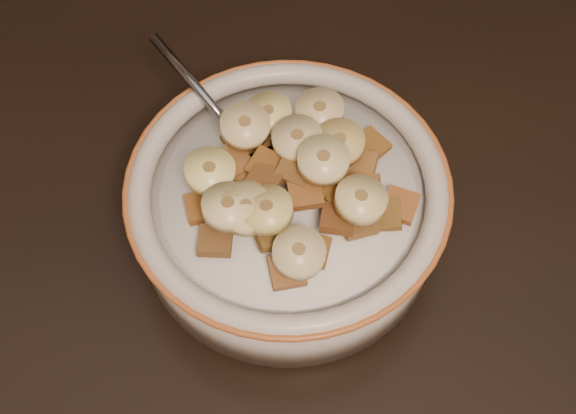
{
  "coord_description": "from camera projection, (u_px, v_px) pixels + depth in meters",
  "views": [
    {
      "loc": [
        -0.04,
        -0.13,
        1.22
      ],
      "look_at": [
        -0.02,
        0.14,
        0.78
      ],
      "focal_mm": 50.0,
      "sensor_mm": 36.0,
      "label": 1
    }
  ],
  "objects": [
    {
      "name": "banana_slice_4",
      "position": [
        246.0,
        209.0,
        0.46
      ],
      "size": [
        0.04,
        0.04,
        0.01
      ],
      "primitive_type": "cylinder",
      "rotation": [
        0.04,
        -0.04,
        0.55
      ],
      "color": "beige",
      "rests_on": "milk"
    },
    {
      "name": "banana_slice_10",
      "position": [
        320.0,
        111.0,
        0.51
      ],
      "size": [
        0.04,
        0.04,
        0.01
      ],
      "primitive_type": "cylinder",
      "rotation": [
        -0.05,
        -0.04,
        1.73
      ],
      "color": "tan",
      "rests_on": "milk"
    },
    {
      "name": "milk",
      "position": [
        288.0,
        193.0,
        0.5
      ],
      "size": [
        0.16,
        0.16,
        0.0
      ],
      "primitive_type": "cylinder",
      "color": "silver",
      "rests_on": "cereal_bowl"
    },
    {
      "name": "cereal_square_16",
      "position": [
        360.0,
        165.0,
        0.5
      ],
      "size": [
        0.03,
        0.03,
        0.01
      ],
      "primitive_type": "cube",
      "rotation": [
        -0.17,
        0.04,
        1.26
      ],
      "color": "olive",
      "rests_on": "milk"
    },
    {
      "name": "banana_slice_12",
      "position": [
        245.0,
        206.0,
        0.47
      ],
      "size": [
        0.04,
        0.04,
        0.01
      ],
      "primitive_type": "cylinder",
      "rotation": [
        0.05,
        0.06,
        2.61
      ],
      "color": "beige",
      "rests_on": "milk"
    },
    {
      "name": "banana_slice_6",
      "position": [
        268.0,
        115.0,
        0.51
      ],
      "size": [
        0.04,
        0.04,
        0.02
      ],
      "primitive_type": "cylinder",
      "rotation": [
        -0.12,
        -0.09,
        0.79
      ],
      "color": "#D8CE7F",
      "rests_on": "milk"
    },
    {
      "name": "cereal_square_25",
      "position": [
        295.0,
        169.0,
        0.48
      ],
      "size": [
        0.03,
        0.03,
        0.01
      ],
      "primitive_type": "cube",
      "rotation": [
        0.06,
        -0.15,
        1.08
      ],
      "color": "brown",
      "rests_on": "milk"
    },
    {
      "name": "cereal_square_14",
      "position": [
        370.0,
        145.0,
        0.51
      ],
      "size": [
        0.03,
        0.03,
        0.01
      ],
      "primitive_type": "cube",
      "rotation": [
        0.14,
        -0.1,
        2.29
      ],
      "color": "brown",
      "rests_on": "milk"
    },
    {
      "name": "banana_slice_11",
      "position": [
        228.0,
        207.0,
        0.46
      ],
      "size": [
        0.04,
        0.04,
        0.01
      ],
      "primitive_type": "cylinder",
      "rotation": [
        -0.03,
        0.11,
        1.32
      ],
      "color": "beige",
      "rests_on": "milk"
    },
    {
      "name": "cereal_square_17",
      "position": [
        361.0,
        187.0,
        0.49
      ],
      "size": [
        0.03,
        0.03,
        0.01
      ],
      "primitive_type": "cube",
      "rotation": [
        -0.15,
        0.08,
        1.22
      ],
      "color": "olive",
      "rests_on": "milk"
    },
    {
      "name": "cereal_square_13",
      "position": [
        304.0,
        145.0,
        0.49
      ],
      "size": [
        0.02,
        0.02,
        0.01
      ],
      "primitive_type": "cube",
      "rotation": [
        0.12,
        0.08,
        1.65
      ],
      "color": "olive",
      "rests_on": "milk"
    },
    {
      "name": "banana_slice_8",
      "position": [
        245.0,
        126.0,
        0.49
      ],
      "size": [
        0.04,
        0.04,
        0.01
      ],
      "primitive_type": "cylinder",
      "rotation": [
        0.1,
        0.03,
        0.18
      ],
      "color": "beige",
      "rests_on": "milk"
    },
    {
      "name": "cereal_square_5",
      "position": [
        243.0,
        205.0,
        0.48
      ],
      "size": [
        0.03,
        0.03,
        0.01
      ],
      "primitive_type": "cube",
      "rotation": [
        0.11,
        0.02,
        2.81
      ],
      "color": "#895A17",
      "rests_on": "milk"
    },
    {
      "name": "cereal_square_12",
      "position": [
        385.0,
        214.0,
        0.49
      ],
      "size": [
        0.02,
        0.02,
        0.01
      ],
      "primitive_type": "cube",
      "rotation": [
        -0.21,
        -0.14,
        1.51
      ],
      "color": "brown",
      "rests_on": "milk"
    },
    {
      "name": "cereal_square_10",
      "position": [
        272.0,
        234.0,
        0.47
      ],
      "size": [
        0.03,
        0.03,
        0.01
      ],
      "primitive_type": "cube",
      "rotation": [
        0.22,
        -0.01,
        1.88
      ],
      "color": "brown",
      "rests_on": "milk"
    },
    {
      "name": "cereal_square_9",
      "position": [
        233.0,
        175.0,
        0.49
      ],
      "size": [
        0.02,
        0.02,
        0.01
      ],
      "primitive_type": "cube",
      "rotation": [
        -0.04,
        0.04,
        1.61
      ],
      "color": "brown",
      "rests_on": "milk"
    },
    {
      "name": "cereal_square_3",
      "position": [
        332.0,
        181.0,
        0.48
      ],
      "size": [
        0.02,
        0.02,
        0.01
      ],
      "primitive_type": "cube",
      "rotation": [
        -0.18,
        -0.1,
        0.01
      ],
      "color": "brown",
      "rests_on": "milk"
    },
    {
      "name": "cereal_square_18",
      "position": [
        265.0,
        180.0,
        0.48
      ],
      "size": [
        0.03,
        0.03,
        0.01
      ],
      "primitive_type": "cube",
      "rotation": [
        0.18,
        0.11,
        2.71
      ],
      "color": "brown",
      "rests_on": "milk"
    },
    {
      "name": "banana_slice_7",
      "position": [
        210.0,
        171.0,
        0.48
      ],
      "size": [
        0.03,
        0.03,
        0.01
      ],
      "primitive_type": "cylinder",
      "rotation": [
        -0.04,
        0.07,
        0.09
      ],
      "color": "#FFF38B",
      "rests_on": "milk"
    },
    {
      "name": "cereal_square_28",
      "position": [
        266.0,
        166.0,
        0.49
      ],
      "size": [
        0.03,
        0.03,
        0.01
      ],
      "primitive_type": "cube",
      "rotation": [
        0.05,
        -0.07,
        1.03
      ],
      "color": "brown",
      "rests_on": "milk"
    },
    {
      "name": "cereal_square_15",
      "position": [
        235.0,
        164.0,
        0.49
      ],
      "size": [
        0.03,
        0.03,
        0.01
      ],
      "primitive_type": "cube",
      "rotation": [
        -0.09,
        0.13,
        0.56
      ],
      "color": "brown",
      "rests_on": "milk"
    },
    {
      "name": "cereal_square_0",
      "position": [
        215.0,
        241.0,
        0.47
      ],
      "size": [
        0.02,
        0.02,
        0.01
      ],
      "primitive_type": "cube",
      "rotation": [
        -0.01,
        0.08,
        1.47
      ],
      "color": "brown",
      "rests_on": "milk"
    },
    {
      "name": "cereal_square_4",
      "position": [
        349.0,
        200.0,
        0.48
      ],
      "size": [
        0.03,
        0.03,
        0.01
      ],
      "primitive_type": "cube",
      "rotation": [
        0.0,
        0.06,
        2.31
      ],
      "color": "brown",
      "rests_on": "milk"
    },
    {
      "name": "cereal_square_20",
      "position": [
        242.0,
        140.0,
        0.51
      ],
      "size": [
        0.03,
        0.03,
        0.01
      ],
      "primitive_type": "cube",
      "rotation": [
        0.13,
        -0.07,
        0.66
      ],
      "color": "#8E5E32",
      "rests_on": "milk"
    },
    {
      "name": "banana_slice_3",
      "position": [
        297.0,
        139.0,
        0.49
      ],
      "size": [
        0.04,
        0.04,
        0.01
      ],
      "primitive_type": "cylinder",
      "rotation": [
        -0.08,
        0.02,
        1.89
      ],
      "color": "#D9C28A",
      "rests_on": "milk"
    },
    {
      "name": "cereal_square_19",
      "position": [
        358.0,
        222.0,
        0.48
      ],
      "size": [
        0.02,
        0.02,
        0.01
      ],
      "primitive_type": "cube",
      "rotation": [
        0.04,
        0.09,
        1.82
      ],
      "color": "brown",
      "rests_on": "milk"
    },
    {
      "name": "cereal_square_1",
      "position": [
        231.0,
        164.0,
        0.49
      ],
      "size": [
        0.03,
        0.03,
        0.01
      ],
      "primitive_type": "cube",
      "rotation": [
        0.24,
        0.05,
        1.11
      ],
      "color": "olive",
      "rests_on": "milk"
    },
    {
      "name": "cereal_square_6",
      "position": [
        305.0,
        193.0,
        0.47
      ],
      "size": [
        0.02,
        0.02,
        0.01
      ],
      "primitive_type": "cube",
      "rotation": [
        -0.06,
        -0.04,
        1.67
      ],
      "color": "brown",
      "rests_on": "milk"
    },
    {
      "name": "cereal_square_24",
      "position": [
        252.0,
        118.0,
        0.52
      ],
      "size": [
        0.03,
        0.02,
        0.01
      ],
      "primitive_type": "cube",
      "rotation": [
        -0.2,
        0.11,
        1.31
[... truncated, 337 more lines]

